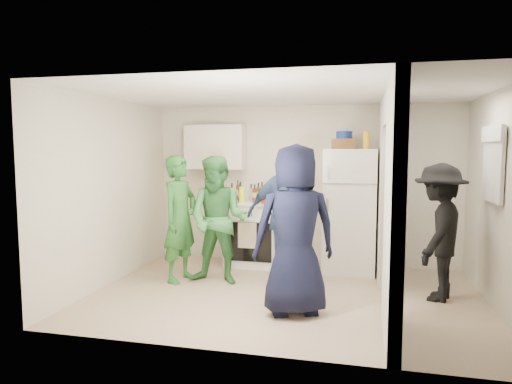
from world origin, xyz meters
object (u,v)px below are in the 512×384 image
Objects in this scene: yellow_cup_stack_top at (366,140)px; person_navy at (295,230)px; person_nook at (439,232)px; fridge at (350,211)px; person_green_center at (218,220)px; person_denim at (285,216)px; wicker_basket at (344,144)px; stove at (253,233)px; person_green_left at (180,219)px; blue_bowl at (344,135)px.

yellow_cup_stack_top reaches higher than person_navy.
yellow_cup_stack_top is 1.71m from person_nook.
person_nook is at bearing -44.26° from fridge.
person_green_center is 1.49m from person_navy.
wicker_basket is at bearing 61.63° from person_denim.
stove is at bearing -92.78° from person_nook.
fridge reaches higher than person_green_left.
blue_bowl is 0.96× the size of yellow_cup_stack_top.
person_nook is at bearing -47.89° from yellow_cup_stack_top.
yellow_cup_stack_top is 1.66m from person_denim.
person_green_center is at bearing -73.27° from person_green_left.
blue_bowl is (0.00, 0.00, 0.13)m from wicker_basket.
blue_bowl reaches higher than person_green_left.
wicker_basket is at bearing 153.43° from fridge.
blue_bowl is at bearing 154.89° from yellow_cup_stack_top.
stove is at bearing -179.17° from wicker_basket.
fridge is 0.97× the size of person_navy.
stove is 0.58× the size of person_green_center.
person_green_center is at bearing -146.16° from wicker_basket.
stove is 1.96m from wicker_basket.
person_nook is at bearing -74.81° from person_green_left.
person_green_center is at bearing -102.22° from stove.
yellow_cup_stack_top is 0.14× the size of person_green_center.
blue_bowl is at bearing -123.47° from person_navy.
person_green_center is at bearing -148.96° from fridge.
person_green_left is 0.93× the size of person_denim.
person_denim is (0.67, -0.94, 0.43)m from stove.
blue_bowl is 2.31m from person_navy.
person_denim is (-1.03, -0.81, -1.02)m from yellow_cup_stack_top.
person_navy is (0.95, -1.98, 0.44)m from stove.
yellow_cup_stack_top reaches higher than person_green_left.
yellow_cup_stack_top is at bearing -25.11° from wicker_basket.
fridge reaches higher than person_nook.
person_green_left is at bearing -126.01° from stove.
person_green_center is at bearing -163.91° from person_denim.
wicker_basket is at bearing 0.00° from blue_bowl.
yellow_cup_stack_top reaches higher than person_green_center.
wicker_basket is at bearing -123.47° from person_navy.
person_green_center is 1.05× the size of person_nook.
yellow_cup_stack_top is at bearing -24.44° from fridge.
person_nook is (2.80, -0.03, -0.04)m from person_green_center.
person_denim is 1.08m from person_navy.
wicker_basket is 1.40× the size of yellow_cup_stack_top.
wicker_basket is at bearing 154.89° from yellow_cup_stack_top.
fridge reaches higher than stove.
person_green_left is 1.00× the size of person_green_center.
person_nook is at bearing -43.07° from blue_bowl.
person_green_left reaches higher than person_nook.
stove is at bearing -20.41° from person_green_left.
yellow_cup_stack_top is 0.13× the size of person_denim.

